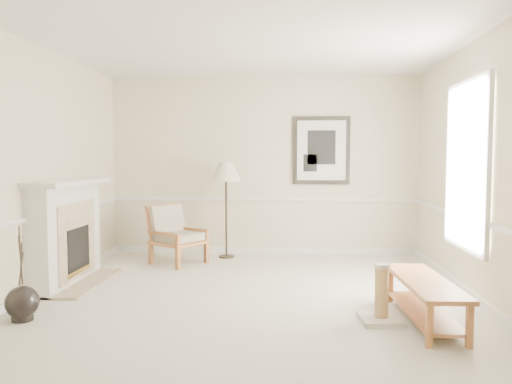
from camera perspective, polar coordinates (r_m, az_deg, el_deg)
ground at (r=5.68m, az=-0.80°, el=-12.29°), size 5.50×5.50×0.00m
room at (r=5.52m, az=0.68°, el=6.85°), size 5.04×5.54×2.92m
fireplace at (r=6.71m, az=-20.76°, el=-4.40°), size 0.64×1.64×1.31m
floor_vase at (r=5.47m, az=-25.17°, el=-11.44°), size 0.32×0.32×0.93m
armchair at (r=7.62m, az=-9.35°, el=-4.52°), size 0.95×0.93×0.87m
floor_lamp at (r=7.85m, az=-3.44°, el=2.03°), size 0.57×0.57×1.52m
bench at (r=5.17m, az=18.73°, el=-10.96°), size 0.50×1.47×0.42m
scratching_post at (r=5.08m, az=14.14°, el=-12.26°), size 0.44×0.44×0.57m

